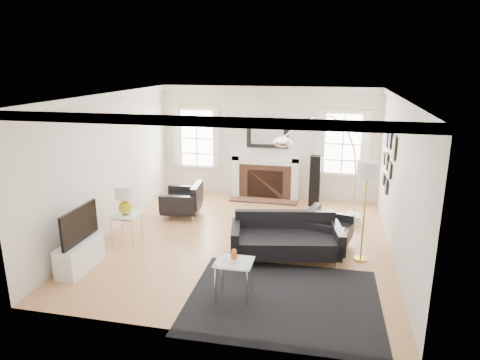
% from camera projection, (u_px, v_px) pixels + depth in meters
% --- Properties ---
extents(floor, '(6.00, 6.00, 0.00)m').
position_uv_depth(floor, '(243.00, 241.00, 8.35)').
color(floor, '#AB6F47').
rests_on(floor, ground).
extents(back_wall, '(5.50, 0.04, 2.80)m').
position_uv_depth(back_wall, '(268.00, 143.00, 10.80)').
color(back_wall, silver).
rests_on(back_wall, floor).
extents(front_wall, '(5.50, 0.04, 2.80)m').
position_uv_depth(front_wall, '(192.00, 232.00, 5.15)').
color(front_wall, silver).
rests_on(front_wall, floor).
extents(left_wall, '(0.04, 6.00, 2.80)m').
position_uv_depth(left_wall, '(109.00, 164.00, 8.54)').
color(left_wall, silver).
rests_on(left_wall, floor).
extents(right_wall, '(0.04, 6.00, 2.80)m').
position_uv_depth(right_wall, '(398.00, 180.00, 7.41)').
color(right_wall, silver).
rests_on(right_wall, floor).
extents(ceiling, '(5.50, 6.00, 0.02)m').
position_uv_depth(ceiling, '(243.00, 96.00, 7.60)').
color(ceiling, white).
rests_on(ceiling, back_wall).
extents(crown_molding, '(5.50, 6.00, 0.12)m').
position_uv_depth(crown_molding, '(243.00, 99.00, 7.62)').
color(crown_molding, white).
rests_on(crown_molding, back_wall).
extents(fireplace, '(1.70, 0.69, 1.11)m').
position_uv_depth(fireplace, '(266.00, 177.00, 10.83)').
color(fireplace, white).
rests_on(fireplace, floor).
extents(mantel_mirror, '(1.05, 0.07, 0.75)m').
position_uv_depth(mantel_mirror, '(267.00, 133.00, 10.69)').
color(mantel_mirror, black).
rests_on(mantel_mirror, back_wall).
extents(window_left, '(1.24, 0.15, 1.62)m').
position_uv_depth(window_left, '(197.00, 138.00, 11.11)').
color(window_left, white).
rests_on(window_left, back_wall).
extents(window_right, '(1.24, 0.15, 1.62)m').
position_uv_depth(window_right, '(343.00, 144.00, 10.36)').
color(window_right, white).
rests_on(window_right, back_wall).
extents(gallery_wall, '(0.04, 1.73, 1.29)m').
position_uv_depth(gallery_wall, '(388.00, 157.00, 8.60)').
color(gallery_wall, black).
rests_on(gallery_wall, right_wall).
extents(tv_unit, '(0.35, 1.00, 1.09)m').
position_uv_depth(tv_unit, '(80.00, 251.00, 7.16)').
color(tv_unit, white).
rests_on(tv_unit, floor).
extents(area_rug, '(2.83, 2.37, 0.01)m').
position_uv_depth(area_rug, '(284.00, 300.00, 6.27)').
color(area_rug, black).
rests_on(area_rug, floor).
extents(sofa, '(2.06, 1.23, 0.63)m').
position_uv_depth(sofa, '(286.00, 239.00, 7.60)').
color(sofa, black).
rests_on(sofa, floor).
extents(armchair_left, '(0.92, 1.00, 0.62)m').
position_uv_depth(armchair_left, '(184.00, 201.00, 9.63)').
color(armchair_left, black).
rests_on(armchair_left, floor).
extents(armchair_right, '(0.96, 1.03, 0.58)m').
position_uv_depth(armchair_right, '(326.00, 230.00, 8.06)').
color(armchair_right, black).
rests_on(armchair_right, floor).
extents(coffee_table, '(0.94, 0.94, 0.42)m').
position_uv_depth(coffee_table, '(290.00, 230.00, 7.87)').
color(coffee_table, silver).
rests_on(coffee_table, floor).
extents(side_table_left, '(0.51, 0.51, 0.56)m').
position_uv_depth(side_table_left, '(126.00, 219.00, 8.23)').
color(side_table_left, silver).
rests_on(side_table_left, floor).
extents(nesting_table, '(0.54, 0.46, 0.60)m').
position_uv_depth(nesting_table, '(234.00, 269.00, 6.22)').
color(nesting_table, silver).
rests_on(nesting_table, floor).
extents(gourd_lamp, '(0.36, 0.36, 0.58)m').
position_uv_depth(gourd_lamp, '(125.00, 198.00, 8.11)').
color(gourd_lamp, gold).
rests_on(gourd_lamp, side_table_left).
extents(orange_vase, '(0.11, 0.11, 0.18)m').
position_uv_depth(orange_vase, '(234.00, 255.00, 6.16)').
color(orange_vase, '#C65A19').
rests_on(orange_vase, nesting_table).
extents(arc_floor_lamp, '(1.74, 1.62, 2.47)m').
position_uv_depth(arc_floor_lamp, '(322.00, 169.00, 8.47)').
color(arc_floor_lamp, white).
rests_on(arc_floor_lamp, floor).
extents(stick_floor_lamp, '(0.36, 0.36, 1.79)m').
position_uv_depth(stick_floor_lamp, '(367.00, 175.00, 7.14)').
color(stick_floor_lamp, gold).
rests_on(stick_floor_lamp, floor).
extents(speaker_tower, '(0.26, 0.26, 1.23)m').
position_uv_depth(speaker_tower, '(315.00, 181.00, 10.25)').
color(speaker_tower, black).
rests_on(speaker_tower, floor).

